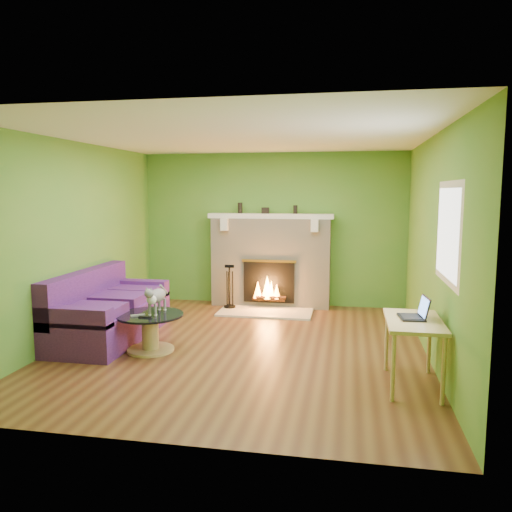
# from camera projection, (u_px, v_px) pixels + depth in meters

# --- Properties ---
(floor) EXTENTS (5.00, 5.00, 0.00)m
(floor) POSITION_uv_depth(u_px,v_px,m) (242.00, 347.00, 6.30)
(floor) COLOR #542C18
(floor) RESTS_ON ground
(ceiling) EXTENTS (5.00, 5.00, 0.00)m
(ceiling) POSITION_uv_depth(u_px,v_px,m) (241.00, 137.00, 5.96)
(ceiling) COLOR white
(ceiling) RESTS_ON wall_back
(wall_back) EXTENTS (5.00, 0.00, 5.00)m
(wall_back) POSITION_uv_depth(u_px,v_px,m) (272.00, 229.00, 8.57)
(wall_back) COLOR #478C2E
(wall_back) RESTS_ON floor
(wall_front) EXTENTS (5.00, 0.00, 5.00)m
(wall_front) POSITION_uv_depth(u_px,v_px,m) (170.00, 279.00, 3.69)
(wall_front) COLOR #478C2E
(wall_front) RESTS_ON floor
(wall_left) EXTENTS (0.00, 5.00, 5.00)m
(wall_left) POSITION_uv_depth(u_px,v_px,m) (74.00, 241.00, 6.54)
(wall_left) COLOR #478C2E
(wall_left) RESTS_ON floor
(wall_right) EXTENTS (0.00, 5.00, 5.00)m
(wall_right) POSITION_uv_depth(u_px,v_px,m) (433.00, 248.00, 5.72)
(wall_right) COLOR #478C2E
(wall_right) RESTS_ON floor
(window_frame) EXTENTS (0.00, 1.20, 1.20)m
(window_frame) POSITION_uv_depth(u_px,v_px,m) (448.00, 233.00, 4.81)
(window_frame) COLOR silver
(window_frame) RESTS_ON wall_right
(window_pane) EXTENTS (0.00, 1.06, 1.06)m
(window_pane) POSITION_uv_depth(u_px,v_px,m) (447.00, 233.00, 4.81)
(window_pane) COLOR white
(window_pane) RESTS_ON wall_right
(fireplace) EXTENTS (2.10, 0.46, 1.58)m
(fireplace) POSITION_uv_depth(u_px,v_px,m) (271.00, 261.00, 8.46)
(fireplace) COLOR beige
(fireplace) RESTS_ON floor
(hearth) EXTENTS (1.50, 0.75, 0.03)m
(hearth) POSITION_uv_depth(u_px,v_px,m) (265.00, 312.00, 8.05)
(hearth) COLOR beige
(hearth) RESTS_ON floor
(mantel) EXTENTS (2.10, 0.28, 0.08)m
(mantel) POSITION_uv_depth(u_px,v_px,m) (271.00, 216.00, 8.34)
(mantel) COLOR silver
(mantel) RESTS_ON fireplace
(sofa) EXTENTS (0.91, 2.01, 0.90)m
(sofa) POSITION_uv_depth(u_px,v_px,m) (107.00, 312.00, 6.65)
(sofa) COLOR #3D185E
(sofa) RESTS_ON floor
(coffee_table) EXTENTS (0.82, 0.82, 0.46)m
(coffee_table) POSITION_uv_depth(u_px,v_px,m) (150.00, 330.00, 6.11)
(coffee_table) COLOR tan
(coffee_table) RESTS_ON floor
(desk) EXTENTS (0.54, 0.93, 0.69)m
(desk) POSITION_uv_depth(u_px,v_px,m) (414.00, 328.00, 4.95)
(desk) COLOR tan
(desk) RESTS_ON floor
(cat) EXTENTS (0.23, 0.58, 0.36)m
(cat) POSITION_uv_depth(u_px,v_px,m) (157.00, 299.00, 6.09)
(cat) COLOR slate
(cat) RESTS_ON coffee_table
(remote_silver) EXTENTS (0.17, 0.13, 0.02)m
(remote_silver) POSITION_uv_depth(u_px,v_px,m) (138.00, 315.00, 5.98)
(remote_silver) COLOR gray
(remote_silver) RESTS_ON coffee_table
(remote_black) EXTENTS (0.16, 0.05, 0.02)m
(remote_black) POSITION_uv_depth(u_px,v_px,m) (145.00, 317.00, 5.90)
(remote_black) COLOR black
(remote_black) RESTS_ON coffee_table
(laptop) EXTENTS (0.30, 0.33, 0.23)m
(laptop) POSITION_uv_depth(u_px,v_px,m) (412.00, 307.00, 4.98)
(laptop) COLOR black
(laptop) RESTS_ON desk
(fire_tools) EXTENTS (0.19, 0.19, 0.72)m
(fire_tools) POSITION_uv_depth(u_px,v_px,m) (230.00, 286.00, 8.26)
(fire_tools) COLOR black
(fire_tools) RESTS_ON hearth
(mantel_vase_left) EXTENTS (0.08, 0.08, 0.18)m
(mantel_vase_left) POSITION_uv_depth(u_px,v_px,m) (240.00, 208.00, 8.45)
(mantel_vase_left) COLOR black
(mantel_vase_left) RESTS_ON mantel
(mantel_vase_right) EXTENTS (0.07, 0.07, 0.14)m
(mantel_vase_right) POSITION_uv_depth(u_px,v_px,m) (295.00, 209.00, 8.28)
(mantel_vase_right) COLOR black
(mantel_vase_right) RESTS_ON mantel
(mantel_box) EXTENTS (0.12, 0.08, 0.10)m
(mantel_box) POSITION_uv_depth(u_px,v_px,m) (265.00, 210.00, 8.37)
(mantel_box) COLOR black
(mantel_box) RESTS_ON mantel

